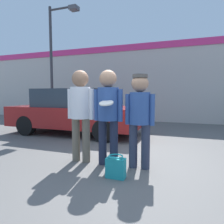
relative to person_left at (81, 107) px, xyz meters
name	(u,v)px	position (x,y,z in m)	size (l,w,h in m)	color
ground_plane	(127,166)	(0.90, 0.06, -1.05)	(56.00, 56.00, 0.00)	#5B5956
storefront_building	(164,82)	(0.90, 6.31, 0.83)	(24.00, 0.22, 3.71)	beige
person_left	(81,107)	(0.00, 0.00, 0.00)	(0.55, 0.38, 1.74)	#665B4C
person_middle_with_frisbee	(108,109)	(0.56, -0.01, -0.01)	(0.54, 0.56, 1.72)	#1E2338
person_right	(140,113)	(1.13, 0.04, -0.08)	(0.52, 0.35, 1.63)	#2D3347
parked_car_near	(75,111)	(-1.53, 2.38, -0.32)	(4.28, 1.78, 1.47)	maroon
street_lamp	(56,51)	(-3.42, 4.12, 2.11)	(1.41, 0.35, 5.05)	#38383D
handbag	(116,167)	(0.88, -0.51, -0.88)	(0.30, 0.23, 0.35)	teal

